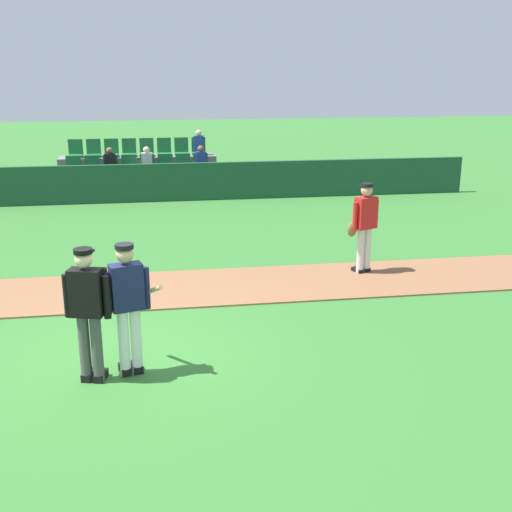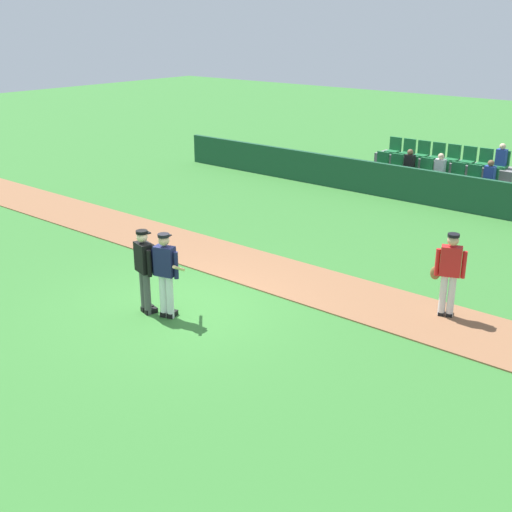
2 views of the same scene
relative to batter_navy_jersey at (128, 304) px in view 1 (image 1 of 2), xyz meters
The scene contains 7 objects.
ground_plane 1.07m from the batter_navy_jersey, 106.86° to the left, with size 80.00×80.00×0.00m, color #33702D.
infield_dirt_path 3.33m from the batter_navy_jersey, 92.31° to the left, with size 28.00×2.00×0.03m, color brown.
dugout_fence 11.06m from the batter_navy_jersey, 90.67° to the left, with size 20.00×0.16×1.12m, color #19472D.
stadium_bleachers 12.51m from the batter_navy_jersey, 90.50° to the left, with size 5.00×2.10×1.90m.
batter_navy_jersey is the anchor object (origin of this frame).
umpire_home_plate 0.50m from the batter_navy_jersey, 166.19° to the right, with size 0.57×0.38×1.76m.
runner_red_jersey 5.56m from the batter_navy_jersey, 39.84° to the left, with size 0.66×0.40×1.76m.
Camera 1 is at (0.56, -8.13, 3.87)m, focal length 44.76 mm.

